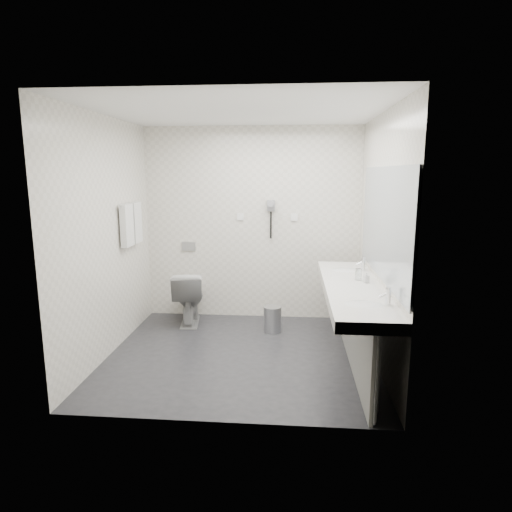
{
  "coord_description": "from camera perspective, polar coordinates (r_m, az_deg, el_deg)",
  "views": [
    {
      "loc": [
        0.53,
        -4.38,
        1.92
      ],
      "look_at": [
        0.15,
        0.15,
        1.05
      ],
      "focal_mm": 30.7,
      "sensor_mm": 36.0,
      "label": 1
    }
  ],
  "objects": [
    {
      "name": "dryer_cradle",
      "position": [
        5.67,
        1.97,
        6.58
      ],
      "size": [
        0.1,
        0.04,
        0.14
      ],
      "primitive_type": "cube",
      "color": "gray",
      "rests_on": "wall_back"
    },
    {
      "name": "vanity_post_near",
      "position": [
        3.56,
        15.39,
        -15.31
      ],
      "size": [
        0.06,
        0.06,
        0.75
      ],
      "primitive_type": "cylinder",
      "color": "silver",
      "rests_on": "floor"
    },
    {
      "name": "switch_plate_a",
      "position": [
        5.73,
        -2.04,
        5.13
      ],
      "size": [
        0.09,
        0.02,
        0.09
      ],
      "primitive_type": "cube",
      "color": "white",
      "rests_on": "wall_back"
    },
    {
      "name": "switch_plate_b",
      "position": [
        5.69,
        4.99,
        5.05
      ],
      "size": [
        0.09,
        0.02,
        0.09
      ],
      "primitive_type": "cube",
      "color": "white",
      "rests_on": "wall_back"
    },
    {
      "name": "bin_lid",
      "position": [
        5.35,
        2.18,
        -6.67
      ],
      "size": [
        0.22,
        0.22,
        0.02
      ],
      "primitive_type": "cylinder",
      "color": "#B2B5BA",
      "rests_on": "pedal_bin"
    },
    {
      "name": "mirror",
      "position": [
        4.29,
        16.31,
        4.12
      ],
      "size": [
        0.02,
        2.2,
        1.05
      ],
      "primitive_type": "cube",
      "color": "#B2BCC6",
      "rests_on": "wall_right"
    },
    {
      "name": "toilet",
      "position": [
        5.71,
        -8.75,
        -5.31
      ],
      "size": [
        0.48,
        0.73,
        0.69
      ],
      "primitive_type": "imported",
      "rotation": [
        0.0,
        0.0,
        3.29
      ],
      "color": "white",
      "rests_on": "floor"
    },
    {
      "name": "faucet_near",
      "position": [
        3.75,
        16.85,
        -5.02
      ],
      "size": [
        0.04,
        0.04,
        0.15
      ],
      "primitive_type": "cylinder",
      "color": "silver",
      "rests_on": "vanity_counter"
    },
    {
      "name": "vanity_post_far",
      "position": [
        5.48,
        11.47,
        -5.76
      ],
      "size": [
        0.06,
        0.06,
        0.75
      ],
      "primitive_type": "cylinder",
      "color": "silver",
      "rests_on": "floor"
    },
    {
      "name": "wall_front",
      "position": [
        3.19,
        -4.87,
        -1.3
      ],
      "size": [
        2.8,
        0.0,
        2.8
      ],
      "primitive_type": "plane",
      "rotation": [
        -1.57,
        0.0,
        0.0
      ],
      "color": "white",
      "rests_on": "floor"
    },
    {
      "name": "wall_right",
      "position": [
        4.51,
        15.87,
        1.89
      ],
      "size": [
        0.0,
        2.6,
        2.6
      ],
      "primitive_type": "plane",
      "rotation": [
        1.57,
        0.0,
        -1.57
      ],
      "color": "white",
      "rests_on": "floor"
    },
    {
      "name": "ceiling",
      "position": [
        4.45,
        -2.2,
        18.33
      ],
      "size": [
        2.8,
        2.8,
        0.0
      ],
      "primitive_type": "plane",
      "rotation": [
        3.14,
        0.0,
        0.0
      ],
      "color": "white",
      "rests_on": "wall_back"
    },
    {
      "name": "wall_left",
      "position": [
        4.83,
        -18.82,
        2.29
      ],
      "size": [
        0.0,
        2.6,
        2.6
      ],
      "primitive_type": "plane",
      "rotation": [
        1.57,
        0.0,
        1.57
      ],
      "color": "white",
      "rests_on": "floor"
    },
    {
      "name": "towel_rail",
      "position": [
        5.29,
        -16.15,
        6.4
      ],
      "size": [
        0.02,
        0.62,
        0.02
      ],
      "primitive_type": "cylinder",
      "rotation": [
        1.57,
        0.0,
        0.0
      ],
      "color": "silver",
      "rests_on": "wall_left"
    },
    {
      "name": "faucet_far",
      "position": [
        4.99,
        13.81,
        -0.98
      ],
      "size": [
        0.04,
        0.04,
        0.15
      ],
      "primitive_type": "cylinder",
      "color": "silver",
      "rests_on": "vanity_counter"
    },
    {
      "name": "basin_near",
      "position": [
        3.74,
        13.83,
        -6.35
      ],
      "size": [
        0.4,
        0.31,
        0.05
      ],
      "primitive_type": "ellipsoid",
      "color": "white",
      "rests_on": "vanity_counter"
    },
    {
      "name": "dryer_barrel",
      "position": [
        5.6,
        1.93,
        6.84
      ],
      "size": [
        0.08,
        0.14,
        0.08
      ],
      "primitive_type": "cylinder",
      "rotation": [
        1.57,
        0.0,
        0.0
      ],
      "color": "gray",
      "rests_on": "dryer_cradle"
    },
    {
      "name": "vanity_panel",
      "position": [
        4.5,
        12.6,
        -9.53
      ],
      "size": [
        0.03,
        2.15,
        0.75
      ],
      "primitive_type": "cube",
      "color": "gray",
      "rests_on": "floor"
    },
    {
      "name": "pedal_bin",
      "position": [
        5.4,
        2.17,
        -8.29
      ],
      "size": [
        0.25,
        0.25,
        0.3
      ],
      "primitive_type": "cylinder",
      "rotation": [
        0.0,
        0.0,
        -0.16
      ],
      "color": "#B2B5BA",
      "rests_on": "floor"
    },
    {
      "name": "towel_near",
      "position": [
        5.17,
        -16.47,
        3.85
      ],
      "size": [
        0.07,
        0.24,
        0.48
      ],
      "primitive_type": "cube",
      "color": "white",
      "rests_on": "towel_rail"
    },
    {
      "name": "soap_bottle_a",
      "position": [
        4.44,
        14.19,
        -2.74
      ],
      "size": [
        0.06,
        0.06,
        0.11
      ],
      "primitive_type": "imported",
      "rotation": [
        0.0,
        0.0,
        0.35
      ],
      "color": "beige",
      "rests_on": "vanity_counter"
    },
    {
      "name": "floor",
      "position": [
        4.81,
        -1.98,
        -12.7
      ],
      "size": [
        2.8,
        2.8,
        0.0
      ],
      "primitive_type": "plane",
      "color": "#27272B",
      "rests_on": "ground"
    },
    {
      "name": "wall_back",
      "position": [
        5.74,
        -0.53,
        4.14
      ],
      "size": [
        2.8,
        0.0,
        2.8
      ],
      "primitive_type": "plane",
      "rotation": [
        1.57,
        0.0,
        0.0
      ],
      "color": "white",
      "rests_on": "floor"
    },
    {
      "name": "towel_far",
      "position": [
        5.43,
        -15.41,
        4.22
      ],
      "size": [
        0.07,
        0.24,
        0.48
      ],
      "primitive_type": "cube",
      "color": "white",
      "rests_on": "towel_rail"
    },
    {
      "name": "glass_left",
      "position": [
        4.53,
        13.2,
        -2.35
      ],
      "size": [
        0.08,
        0.08,
        0.12
      ],
      "primitive_type": "cylinder",
      "rotation": [
        0.0,
        0.0,
        -0.37
      ],
      "color": "silver",
      "rests_on": "vanity_counter"
    },
    {
      "name": "basin_far",
      "position": [
        4.98,
        11.54,
        -1.96
      ],
      "size": [
        0.4,
        0.31,
        0.05
      ],
      "primitive_type": "ellipsoid",
      "color": "white",
      "rests_on": "vanity_counter"
    },
    {
      "name": "vanity_counter",
      "position": [
        4.37,
        12.5,
        -4.29
      ],
      "size": [
        0.55,
        2.2,
        0.1
      ],
      "primitive_type": "cube",
      "color": "white",
      "rests_on": "floor"
    },
    {
      "name": "flush_plate",
      "position": [
        5.91,
        -8.78,
        1.26
      ],
      "size": [
        0.18,
        0.02,
        0.12
      ],
      "primitive_type": "cube",
      "color": "#B2B5BA",
      "rests_on": "wall_back"
    },
    {
      "name": "dryer_cord",
      "position": [
        5.68,
        1.94,
        4.06
      ],
      "size": [
        0.02,
        0.02,
        0.35
      ],
      "primitive_type": "cylinder",
      "color": "black",
      "rests_on": "dryer_cradle"
    }
  ]
}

